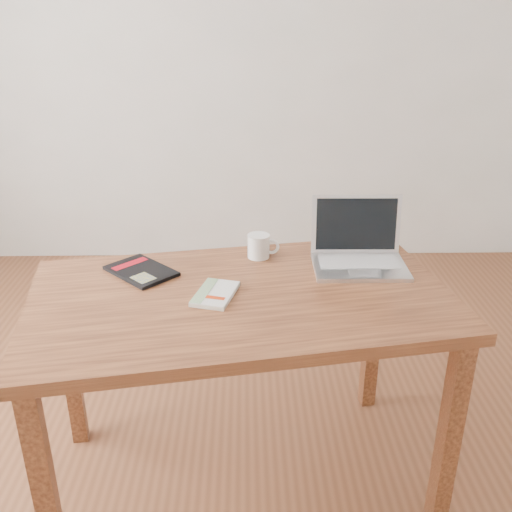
{
  "coord_description": "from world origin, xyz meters",
  "views": [
    {
      "loc": [
        0.14,
        -1.62,
        1.57
      ],
      "look_at": [
        0.17,
        0.03,
        0.85
      ],
      "focal_mm": 40.0,
      "sensor_mm": 36.0,
      "label": 1
    }
  ],
  "objects_px": {
    "laptop": "(358,251)",
    "desk": "(241,318)",
    "white_guidebook": "(215,294)",
    "black_guidebook": "(141,271)",
    "coffee_mug": "(259,246)"
  },
  "relations": [
    {
      "from": "laptop",
      "to": "desk",
      "type": "bearing_deg",
      "value": -151.28
    },
    {
      "from": "white_guidebook",
      "to": "black_guidebook",
      "type": "height_order",
      "value": "white_guidebook"
    },
    {
      "from": "white_guidebook",
      "to": "coffee_mug",
      "type": "distance_m",
      "value": 0.33
    },
    {
      "from": "laptop",
      "to": "coffee_mug",
      "type": "xyz_separation_m",
      "value": [
        -0.34,
        0.06,
        -0.0
      ]
    },
    {
      "from": "coffee_mug",
      "to": "desk",
      "type": "bearing_deg",
      "value": -97.6
    },
    {
      "from": "desk",
      "to": "white_guidebook",
      "type": "distance_m",
      "value": 0.13
    },
    {
      "from": "desk",
      "to": "laptop",
      "type": "xyz_separation_m",
      "value": [
        0.41,
        0.22,
        0.14
      ]
    },
    {
      "from": "laptop",
      "to": "coffee_mug",
      "type": "bearing_deg",
      "value": 170.18
    },
    {
      "from": "desk",
      "to": "black_guidebook",
      "type": "relative_size",
      "value": 5.19
    },
    {
      "from": "desk",
      "to": "white_guidebook",
      "type": "bearing_deg",
      "value": -176.86
    },
    {
      "from": "white_guidebook",
      "to": "laptop",
      "type": "bearing_deg",
      "value": 41.41
    },
    {
      "from": "desk",
      "to": "black_guidebook",
      "type": "distance_m",
      "value": 0.38
    },
    {
      "from": "white_guidebook",
      "to": "coffee_mug",
      "type": "height_order",
      "value": "coffee_mug"
    },
    {
      "from": "white_guidebook",
      "to": "coffee_mug",
      "type": "relative_size",
      "value": 1.77
    },
    {
      "from": "desk",
      "to": "coffee_mug",
      "type": "distance_m",
      "value": 0.32
    }
  ]
}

